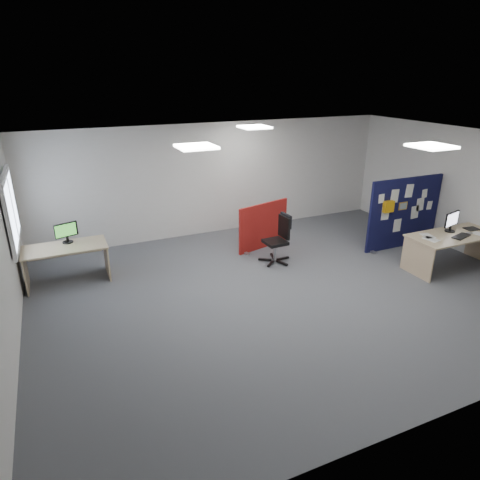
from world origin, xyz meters
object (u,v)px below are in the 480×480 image
object	(u,v)px
main_desk	(451,241)
red_divider	(263,226)
navy_divider	(404,213)
monitor_main	(452,221)
second_desk	(66,255)
monitor_second	(66,232)
office_chair	(280,236)

from	to	relation	value
main_desk	red_divider	distance (m)	3.94
navy_divider	red_divider	distance (m)	3.19
main_desk	monitor_main	distance (m)	0.42
monitor_main	second_desk	distance (m)	7.70
navy_divider	monitor_main	bearing A→B (deg)	-81.75
monitor_main	second_desk	world-z (taller)	monitor_main
monitor_main	red_divider	world-z (taller)	monitor_main
red_divider	main_desk	bearing A→B (deg)	-54.65
main_desk	second_desk	distance (m)	7.68
red_divider	monitor_second	distance (m)	4.16
main_desk	office_chair	xyz separation A→B (m)	(-3.08, 1.67, 0.01)
monitor_second	red_divider	bearing A→B (deg)	-20.52
main_desk	red_divider	world-z (taller)	red_divider
main_desk	office_chair	distance (m)	3.50
navy_divider	monitor_second	bearing A→B (deg)	168.85
office_chair	navy_divider	bearing A→B (deg)	-10.74
monitor_main	monitor_second	distance (m)	7.67
monitor_main	office_chair	distance (m)	3.51
navy_divider	monitor_main	world-z (taller)	navy_divider
navy_divider	monitor_second	distance (m)	7.21
monitor_second	second_desk	bearing A→B (deg)	-133.62
monitor_main	office_chair	world-z (taller)	monitor_main
monitor_second	monitor_main	bearing A→B (deg)	-37.54
main_desk	second_desk	size ratio (longest dim) A/B	1.27
second_desk	office_chair	world-z (taller)	office_chair
navy_divider	main_desk	size ratio (longest dim) A/B	1.03
monitor_main	red_divider	distance (m)	3.92
monitor_main	second_desk	bearing A→B (deg)	147.82
main_desk	monitor_second	distance (m)	7.67
main_desk	office_chair	world-z (taller)	office_chair
second_desk	monitor_second	size ratio (longest dim) A/B	3.56
monitor_main	navy_divider	bearing A→B (deg)	84.10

